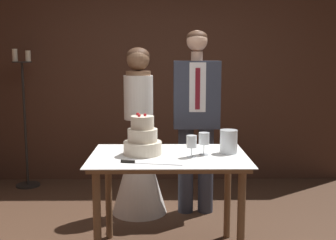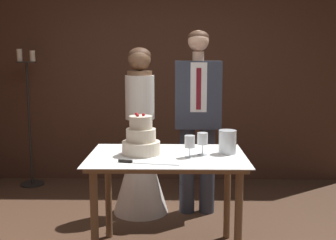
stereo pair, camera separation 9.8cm
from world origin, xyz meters
name	(u,v)px [view 1 (the left image)]	position (x,y,z in m)	size (l,w,h in m)	color
wall_back	(159,67)	(0.00, 2.21, 1.41)	(4.71, 0.12, 2.82)	#472B1E
cake_table	(169,169)	(0.10, 0.11, 0.69)	(1.18, 0.80, 0.79)	brown
tiered_cake	(143,139)	(-0.10, 0.14, 0.91)	(0.29, 0.29, 0.32)	beige
cake_knife	(139,162)	(-0.11, -0.14, 0.80)	(0.43, 0.11, 0.02)	silver
wine_glass_near	(204,140)	(0.36, 0.12, 0.91)	(0.08, 0.08, 0.17)	silver
wine_glass_middle	(192,142)	(0.26, 0.04, 0.91)	(0.08, 0.08, 0.16)	silver
hurricane_candle	(229,142)	(0.56, 0.17, 0.88)	(0.13, 0.13, 0.18)	silver
bride	(139,153)	(-0.18, 1.02, 0.60)	(0.54, 0.54, 1.62)	white
groom	(196,113)	(0.37, 1.02, 0.99)	(0.44, 0.25, 1.78)	#333847
candle_stand	(25,124)	(-1.57, 1.88, 0.75)	(0.28, 0.28, 1.62)	black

